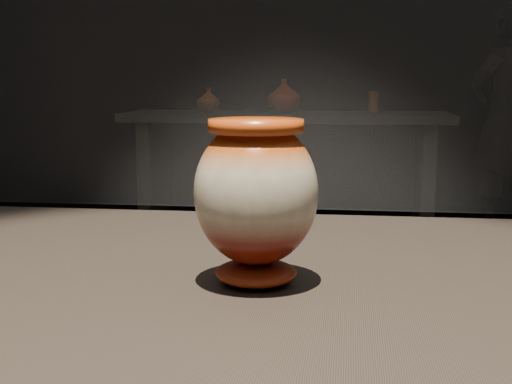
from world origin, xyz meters
TOP-DOWN VIEW (x-y plane):
  - main_vase at (-0.02, -0.01)m, footprint 0.15×0.15m
  - back_shelf at (-0.31, 3.65)m, footprint 2.00×0.60m
  - back_vase_left at (-0.79, 3.60)m, footprint 0.19×0.19m
  - back_vase_mid at (-0.33, 3.67)m, footprint 0.28×0.28m
  - back_vase_right at (0.22, 3.71)m, footprint 0.06×0.06m
  - visitor at (1.17, 4.44)m, footprint 0.71×0.61m

SIDE VIEW (x-z plane):
  - back_shelf at x=-0.31m, z-range 0.19..1.09m
  - visitor at x=1.17m, z-range 0.00..1.64m
  - back_vase_right at x=0.22m, z-range 0.90..1.03m
  - back_vase_left at x=-0.79m, z-range 0.90..1.05m
  - main_vase at x=-0.02m, z-range 0.91..1.09m
  - back_vase_mid at x=-0.33m, z-range 0.90..1.11m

